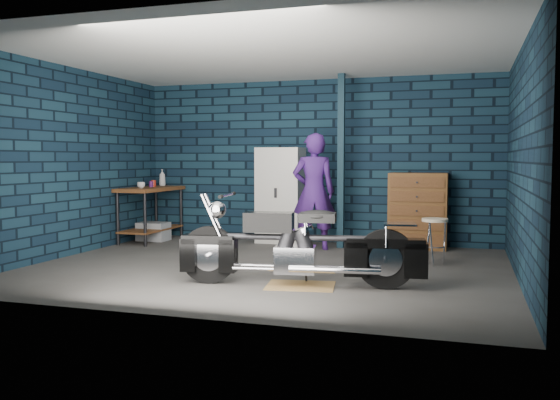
# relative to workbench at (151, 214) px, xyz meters

# --- Properties ---
(ground) EXTENTS (6.00, 6.00, 0.00)m
(ground) POSITION_rel_workbench_xyz_m (2.68, -1.75, -0.46)
(ground) COLOR #454240
(ground) RESTS_ON ground
(room_walls) EXTENTS (6.02, 5.01, 2.71)m
(room_walls) POSITION_rel_workbench_xyz_m (2.68, -1.20, 1.45)
(room_walls) COLOR black
(room_walls) RESTS_ON ground
(support_post) EXTENTS (0.10, 0.10, 2.70)m
(support_post) POSITION_rel_workbench_xyz_m (3.23, 0.20, 0.90)
(support_post) COLOR #102733
(support_post) RESTS_ON ground
(workbench) EXTENTS (0.60, 1.40, 0.91)m
(workbench) POSITION_rel_workbench_xyz_m (0.00, 0.00, 0.00)
(workbench) COLOR brown
(workbench) RESTS_ON ground
(drip_mat) EXTENTS (0.81, 0.66, 0.01)m
(drip_mat) POSITION_rel_workbench_xyz_m (3.39, -2.70, -0.45)
(drip_mat) COLOR brown
(drip_mat) RESTS_ON ground
(motorcycle) EXTENTS (2.36, 0.97, 1.01)m
(motorcycle) POSITION_rel_workbench_xyz_m (3.39, -2.70, 0.05)
(motorcycle) COLOR black
(motorcycle) RESTS_ON ground
(person) EXTENTS (0.75, 0.61, 1.78)m
(person) POSITION_rel_workbench_xyz_m (2.87, -0.10, 0.43)
(person) COLOR #49217C
(person) RESTS_ON ground
(storage_bin) EXTENTS (0.50, 0.35, 0.31)m
(storage_bin) POSITION_rel_workbench_xyz_m (0.02, 0.04, -0.30)
(storage_bin) COLOR #919599
(storage_bin) RESTS_ON ground
(locker) EXTENTS (0.73, 0.52, 1.57)m
(locker) POSITION_rel_workbench_xyz_m (2.15, 0.48, 0.33)
(locker) COLOR silver
(locker) RESTS_ON ground
(tool_chest) EXTENTS (0.88, 0.49, 1.17)m
(tool_chest) POSITION_rel_workbench_xyz_m (4.39, 0.48, 0.13)
(tool_chest) COLOR brown
(tool_chest) RESTS_ON ground
(shop_stool) EXTENTS (0.41, 0.41, 0.61)m
(shop_stool) POSITION_rel_workbench_xyz_m (4.71, -0.92, -0.15)
(shop_stool) COLOR beige
(shop_stool) RESTS_ON ground
(cup_a) EXTENTS (0.16, 0.16, 0.10)m
(cup_a) POSITION_rel_workbench_xyz_m (0.00, -0.31, 0.50)
(cup_a) COLOR beige
(cup_a) RESTS_ON workbench
(mug_purple) EXTENTS (0.08, 0.08, 0.10)m
(mug_purple) POSITION_rel_workbench_xyz_m (-0.03, 0.08, 0.50)
(mug_purple) COLOR #4F175C
(mug_purple) RESTS_ON workbench
(mug_red) EXTENTS (0.10, 0.10, 0.11)m
(mug_red) POSITION_rel_workbench_xyz_m (-0.02, 0.14, 0.51)
(mug_red) COLOR #A42415
(mug_red) RESTS_ON workbench
(bottle) EXTENTS (0.14, 0.14, 0.29)m
(bottle) POSITION_rel_workbench_xyz_m (-0.08, 0.55, 0.60)
(bottle) COLOR #919599
(bottle) RESTS_ON workbench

